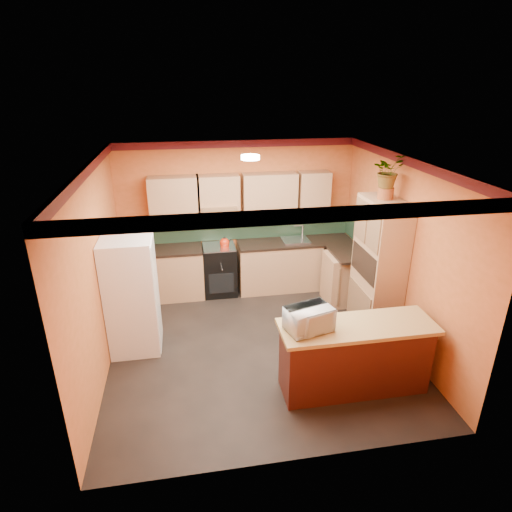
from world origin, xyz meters
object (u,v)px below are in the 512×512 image
Objects in this scene: pantry at (378,268)px; fridge at (132,296)px; stove at (220,270)px; breakfast_bar at (354,359)px; microwave at (309,319)px; base_cabinets_back at (254,268)px.

fridge is at bearing 178.04° from pantry.
stove is at bearing 48.30° from fridge.
breakfast_bar is at bearing -123.07° from pantry.
fridge is at bearing -131.70° from stove.
stove is 3.09m from microwave.
base_cabinets_back is at bearing 37.60° from fridge.
fridge is at bearing 153.37° from breakfast_bar.
fridge is 2.58m from microwave.
stove is 1.74× the size of microwave.
breakfast_bar is (-0.83, -1.27, -0.61)m from pantry.
microwave reaches higher than stove.
pantry reaches higher than fridge.
stove is at bearing 115.72° from breakfast_bar.
pantry is (2.23, -1.66, 0.59)m from stove.
breakfast_bar is 3.44× the size of microwave.
microwave reaches higher than breakfast_bar.
fridge is 3.61m from pantry.
breakfast_bar is (2.77, -1.39, -0.41)m from fridge.
microwave reaches higher than base_cabinets_back.
pantry is at bearing -45.83° from base_cabinets_back.
breakfast_bar is at bearing -26.63° from fridge.
pantry reaches higher than stove.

